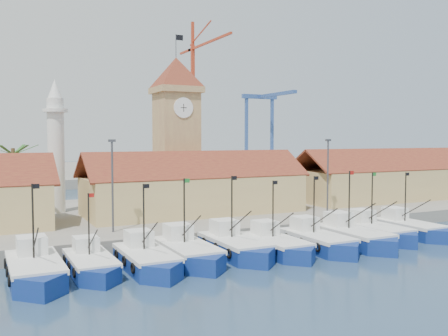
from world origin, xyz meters
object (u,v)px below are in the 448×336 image
boat_0 (35,272)px  minaret (56,146)px  boat_5 (278,247)px  clock_tower (176,128)px

boat_0 → minaret: 27.30m
boat_0 → boat_5: size_ratio=1.08×
clock_tower → minaret: size_ratio=1.39×
boat_0 → clock_tower: bearing=49.3°
boat_0 → boat_5: boat_0 is taller
minaret → boat_5: bearing=-58.6°
boat_0 → minaret: (5.06, 25.30, 8.94)m
clock_tower → minaret: clock_tower is taller
boat_0 → clock_tower: 32.71m
boat_5 → minaret: minaret is taller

